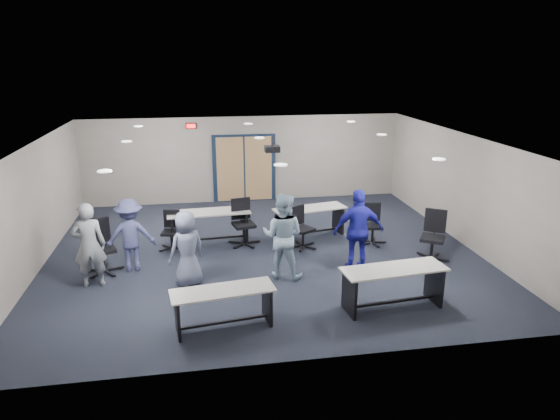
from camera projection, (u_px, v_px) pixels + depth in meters
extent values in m
plane|color=black|center=(263.00, 252.00, 11.98)|extent=(10.00, 10.00, 0.00)
cube|color=gray|center=(244.00, 159.00, 15.81)|extent=(10.00, 0.04, 2.70)
cube|color=gray|center=(303.00, 281.00, 7.34)|extent=(10.00, 0.04, 2.70)
cube|color=gray|center=(34.00, 208.00, 10.78)|extent=(0.04, 9.00, 2.70)
cube|color=gray|center=(463.00, 189.00, 12.36)|extent=(0.04, 9.00, 2.70)
cube|color=silver|center=(262.00, 140.00, 11.17)|extent=(10.00, 9.00, 0.04)
cube|color=#101D32|center=(244.00, 169.00, 15.87)|extent=(2.00, 0.06, 2.20)
cube|color=#A2824A|center=(230.00, 169.00, 15.78)|extent=(0.85, 0.04, 2.05)
cube|color=#A2824A|center=(258.00, 168.00, 15.92)|extent=(0.85, 0.04, 2.05)
cube|color=black|center=(191.00, 126.00, 15.18)|extent=(0.32, 0.05, 0.18)
cube|color=#FF0C0C|center=(191.00, 126.00, 15.15)|extent=(0.26, 0.02, 0.12)
cylinder|color=black|center=(272.00, 141.00, 11.72)|extent=(0.04, 0.04, 0.24)
cube|color=black|center=(272.00, 149.00, 11.78)|extent=(0.35, 0.30, 0.14)
cylinder|color=black|center=(273.00, 150.00, 11.63)|extent=(0.08, 0.03, 0.08)
cube|color=#ACA9A3|center=(223.00, 291.00, 8.47)|extent=(1.83, 0.83, 0.03)
cube|color=black|center=(177.00, 316.00, 8.36)|extent=(0.12, 0.54, 0.69)
cube|color=black|center=(267.00, 303.00, 8.81)|extent=(0.12, 0.54, 0.69)
cube|color=black|center=(224.00, 322.00, 8.66)|extent=(1.56, 0.27, 0.04)
cube|color=#ACA9A3|center=(394.00, 269.00, 9.14)|extent=(2.01, 0.84, 0.03)
cube|color=black|center=(349.00, 294.00, 9.04)|extent=(0.11, 0.60, 0.76)
cube|color=black|center=(434.00, 283.00, 9.48)|extent=(0.11, 0.60, 0.76)
cube|color=black|center=(392.00, 302.00, 9.34)|extent=(1.73, 0.23, 0.04)
cube|color=#ACA9A3|center=(209.00, 212.00, 12.32)|extent=(2.07, 0.80, 0.03)
cube|color=black|center=(172.00, 231.00, 12.25)|extent=(0.09, 0.62, 0.79)
cube|color=black|center=(245.00, 225.00, 12.63)|extent=(0.09, 0.62, 0.79)
cube|color=black|center=(210.00, 238.00, 12.53)|extent=(1.81, 0.16, 0.05)
cylinder|color=red|center=(240.00, 207.00, 12.46)|extent=(0.09, 0.09, 0.14)
cube|color=#ACA9A3|center=(310.00, 209.00, 12.82)|extent=(1.97, 1.01, 0.03)
cube|color=black|center=(280.00, 226.00, 12.64)|extent=(0.17, 0.57, 0.73)
cube|color=black|center=(338.00, 219.00, 13.23)|extent=(0.17, 0.57, 0.73)
cube|color=black|center=(309.00, 232.00, 13.01)|extent=(1.64, 0.41, 0.04)
imported|color=gray|center=(89.00, 245.00, 9.99)|extent=(0.68, 0.48, 1.77)
imported|color=slate|center=(187.00, 249.00, 10.07)|extent=(0.92, 0.81, 1.58)
imported|color=#9EBAD2|center=(283.00, 236.00, 10.41)|extent=(1.10, 1.00, 1.83)
imported|color=#1C1C9A|center=(358.00, 231.00, 10.71)|extent=(1.09, 0.49, 1.83)
imported|color=#464A7F|center=(130.00, 235.00, 10.78)|extent=(1.08, 0.68, 1.61)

